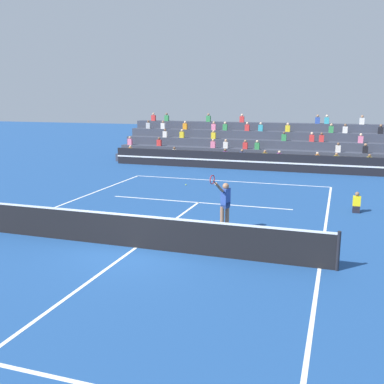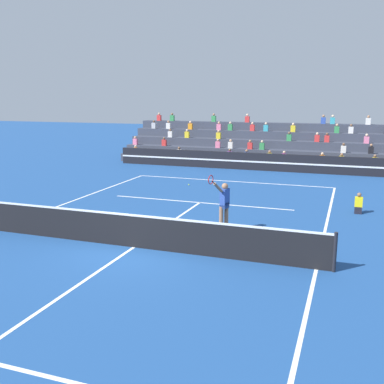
# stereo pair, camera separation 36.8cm
# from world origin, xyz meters

# --- Properties ---
(ground_plane) EXTENTS (120.00, 120.00, 0.00)m
(ground_plane) POSITION_xyz_m (0.00, 0.00, 0.00)
(ground_plane) COLOR navy
(court_lines) EXTENTS (11.10, 23.90, 0.01)m
(court_lines) POSITION_xyz_m (0.00, 0.00, 0.00)
(court_lines) COLOR white
(court_lines) RESTS_ON ground
(tennis_net) EXTENTS (12.00, 0.10, 1.10)m
(tennis_net) POSITION_xyz_m (0.00, 0.00, 0.54)
(tennis_net) COLOR black
(tennis_net) RESTS_ON ground
(sponsor_banner_wall) EXTENTS (18.00, 0.26, 1.10)m
(sponsor_banner_wall) POSITION_xyz_m (0.00, 16.23, 0.55)
(sponsor_banner_wall) COLOR black
(sponsor_banner_wall) RESTS_ON ground
(bleacher_stand) EXTENTS (19.34, 4.75, 3.38)m
(bleacher_stand) POSITION_xyz_m (0.00, 20.03, 1.02)
(bleacher_stand) COLOR #383D4C
(bleacher_stand) RESTS_ON ground
(ball_kid_courtside) EXTENTS (0.30, 0.36, 0.84)m
(ball_kid_courtside) POSITION_xyz_m (6.60, 6.81, 0.33)
(ball_kid_courtside) COLOR black
(ball_kid_courtside) RESTS_ON ground
(tennis_player) EXTENTS (0.51, 1.40, 2.19)m
(tennis_player) POSITION_xyz_m (2.18, 2.55, 0.98)
(tennis_player) COLOR #9E7051
(tennis_player) RESTS_ON ground
(tennis_ball) EXTENTS (0.07, 0.07, 0.07)m
(tennis_ball) POSITION_xyz_m (-1.83, 10.02, 0.03)
(tennis_ball) COLOR #C6DB33
(tennis_ball) RESTS_ON ground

